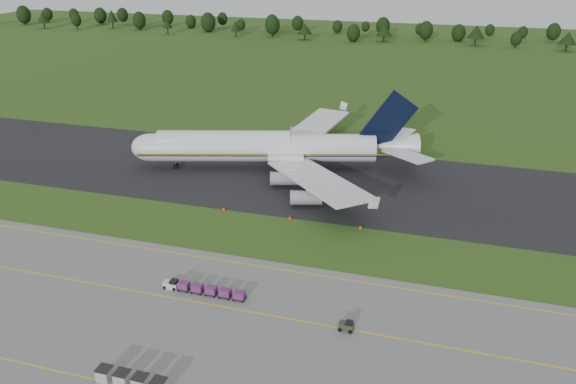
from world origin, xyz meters
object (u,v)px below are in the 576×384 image
(aircraft, at_px, (268,147))
(uld_row, at_px, (131,380))
(baggage_train, at_px, (203,289))
(utility_cart, at_px, (346,326))
(edge_markers, at_px, (290,219))

(aircraft, bearing_deg, uld_row, -84.91)
(aircraft, bearing_deg, baggage_train, -82.82)
(utility_cart, relative_size, uld_row, 0.23)
(aircraft, xyz_separation_m, baggage_train, (6.42, -51.02, -4.53))
(aircraft, distance_m, edge_markers, 27.35)
(utility_cart, xyz_separation_m, uld_row, (-22.32, -17.45, 0.32))
(aircraft, bearing_deg, utility_cart, -61.86)
(baggage_train, relative_size, utility_cart, 6.47)
(aircraft, relative_size, edge_markers, 2.41)
(uld_row, bearing_deg, edge_markers, 82.93)
(baggage_train, relative_size, edge_markers, 0.48)
(aircraft, height_order, utility_cart, aircraft)
(uld_row, distance_m, edge_markers, 47.36)
(uld_row, xyz_separation_m, edge_markers, (5.83, 47.00, -0.64))
(aircraft, distance_m, baggage_train, 51.62)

